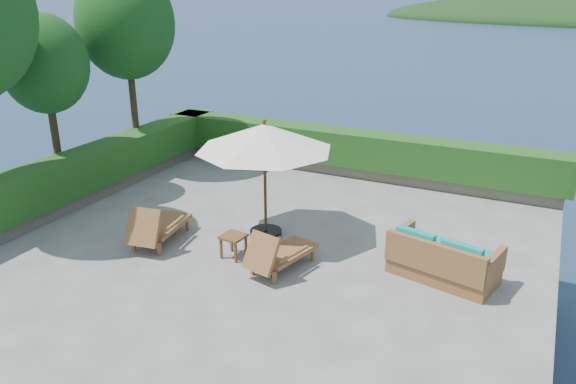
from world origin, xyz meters
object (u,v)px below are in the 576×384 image
at_px(patio_umbrella, 264,138).
at_px(lounge_right, 278,253).
at_px(side_table, 233,239).
at_px(wicker_loveseat, 442,261).
at_px(lounge_left, 157,226).

xyz_separation_m(patio_umbrella, lounge_right, (1.04, -1.41, -1.92)).
distance_m(patio_umbrella, lounge_right, 2.59).
bearing_deg(side_table, wicker_loveseat, 13.14).
height_order(lounge_right, side_table, lounge_right).
bearing_deg(lounge_left, side_table, -3.26).
relative_size(patio_umbrella, lounge_right, 1.84).
xyz_separation_m(lounge_left, wicker_loveseat, (6.04, 1.15, -0.04)).
xyz_separation_m(lounge_left, side_table, (1.86, 0.18, -0.01)).
bearing_deg(patio_umbrella, side_table, -94.24).
bearing_deg(lounge_right, wicker_loveseat, 33.10).
relative_size(patio_umbrella, side_table, 6.28).
bearing_deg(side_table, patio_umbrella, 85.76).
xyz_separation_m(patio_umbrella, lounge_left, (-1.96, -1.46, -1.89)).
height_order(lounge_left, wicker_loveseat, lounge_left).
bearing_deg(wicker_loveseat, lounge_left, -155.90).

